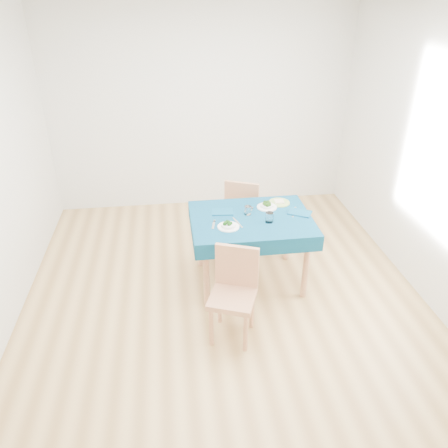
{
  "coord_description": "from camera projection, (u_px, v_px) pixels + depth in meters",
  "views": [
    {
      "loc": [
        -0.47,
        -3.52,
        2.81
      ],
      "look_at": [
        0.0,
        0.0,
        0.85
      ],
      "focal_mm": 35.0,
      "sensor_mm": 36.0,
      "label": 1
    }
  ],
  "objects": [
    {
      "name": "tumbler_side",
      "position": [
        269.0,
        217.0,
        4.26
      ],
      "size": [
        0.08,
        0.08,
        0.1
      ],
      "primitive_type": "cylinder",
      "color": "white",
      "rests_on": "table"
    },
    {
      "name": "tumbler_center",
      "position": [
        248.0,
        210.0,
        4.4
      ],
      "size": [
        0.07,
        0.07,
        0.09
      ],
      "primitive_type": "cylinder",
      "color": "white",
      "rests_on": "table"
    },
    {
      "name": "fork_far",
      "position": [
        250.0,
        212.0,
        4.46
      ],
      "size": [
        0.1,
        0.18,
        0.0
      ],
      "primitive_type": "cube",
      "rotation": [
        0.0,
        0.0,
        -0.42
      ],
      "color": "silver",
      "rests_on": "table"
    },
    {
      "name": "fork_near",
      "position": [
        214.0,
        225.0,
        4.22
      ],
      "size": [
        0.06,
        0.17,
        0.0
      ],
      "primitive_type": "cube",
      "rotation": [
        0.0,
        0.0,
        -0.21
      ],
      "color": "silver",
      "rests_on": "table"
    },
    {
      "name": "bowl_near",
      "position": [
        228.0,
        224.0,
        4.17
      ],
      "size": [
        0.21,
        0.21,
        0.06
      ],
      "primitive_type": null,
      "color": "white",
      "rests_on": "table"
    },
    {
      "name": "chair_far",
      "position": [
        245.0,
        204.0,
        5.22
      ],
      "size": [
        0.54,
        0.56,
        0.99
      ],
      "primitive_type": "cube",
      "rotation": [
        0.0,
        0.0,
        2.72
      ],
      "color": "#B57B55",
      "rests_on": "ground"
    },
    {
      "name": "room_shell",
      "position": [
        224.0,
        174.0,
        3.81
      ],
      "size": [
        4.02,
        4.52,
        2.73
      ],
      "color": "#A87E46",
      "rests_on": "ground"
    },
    {
      "name": "napkin_near",
      "position": [
        222.0,
        212.0,
        4.45
      ],
      "size": [
        0.23,
        0.17,
        0.01
      ],
      "primitive_type": "cube",
      "rotation": [
        0.0,
        0.0,
        -0.09
      ],
      "color": "navy",
      "rests_on": "table"
    },
    {
      "name": "napkin_far",
      "position": [
        300.0,
        213.0,
        4.44
      ],
      "size": [
        0.27,
        0.25,
        0.01
      ],
      "primitive_type": "cube",
      "rotation": [
        0.0,
        0.0,
        -0.54
      ],
      "color": "navy",
      "rests_on": "table"
    },
    {
      "name": "side_plate",
      "position": [
        279.0,
        203.0,
        4.65
      ],
      "size": [
        0.22,
        0.22,
        0.01
      ],
      "primitive_type": "cylinder",
      "color": "#9DC05D",
      "rests_on": "table"
    },
    {
      "name": "bowl_far",
      "position": [
        267.0,
        205.0,
        4.54
      ],
      "size": [
        0.21,
        0.21,
        0.06
      ],
      "primitive_type": null,
      "color": "white",
      "rests_on": "table"
    },
    {
      "name": "bread_slice",
      "position": [
        279.0,
        201.0,
        4.64
      ],
      "size": [
        0.1,
        0.1,
        0.01
      ],
      "primitive_type": "cube",
      "rotation": [
        0.0,
        0.0,
        -0.03
      ],
      "color": "beige",
      "rests_on": "side_plate"
    },
    {
      "name": "knife_near",
      "position": [
        238.0,
        223.0,
        4.26
      ],
      "size": [
        0.08,
        0.22,
        0.0
      ],
      "primitive_type": "cube",
      "rotation": [
        0.0,
        0.0,
        0.26
      ],
      "color": "silver",
      "rests_on": "table"
    },
    {
      "name": "knife_far",
      "position": [
        294.0,
        212.0,
        4.46
      ],
      "size": [
        0.11,
        0.22,
        0.0
      ],
      "primitive_type": "cube",
      "rotation": [
        0.0,
        0.0,
        -0.4
      ],
      "color": "silver",
      "rests_on": "table"
    },
    {
      "name": "table",
      "position": [
        250.0,
        250.0,
        4.54
      ],
      "size": [
        1.2,
        0.91,
        0.76
      ],
      "primitive_type": "cube",
      "color": "navy",
      "rests_on": "ground"
    },
    {
      "name": "chair_near",
      "position": [
        232.0,
        293.0,
        3.74
      ],
      "size": [
        0.51,
        0.53,
        0.96
      ],
      "primitive_type": "cube",
      "rotation": [
        0.0,
        0.0,
        -0.37
      ],
      "color": "#B57B55",
      "rests_on": "ground"
    }
  ]
}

